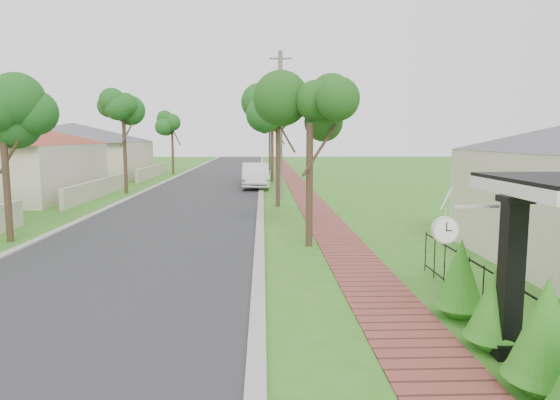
# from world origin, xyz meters

# --- Properties ---
(ground) EXTENTS (160.00, 160.00, 0.00)m
(ground) POSITION_xyz_m (0.00, 0.00, 0.00)
(ground) COLOR #34701A
(ground) RESTS_ON ground
(road) EXTENTS (7.00, 120.00, 0.02)m
(road) POSITION_xyz_m (-3.00, 20.00, 0.00)
(road) COLOR #28282B
(road) RESTS_ON ground
(kerb_right) EXTENTS (0.30, 120.00, 0.10)m
(kerb_right) POSITION_xyz_m (0.65, 20.00, 0.00)
(kerb_right) COLOR #9E9E99
(kerb_right) RESTS_ON ground
(kerb_left) EXTENTS (0.30, 120.00, 0.10)m
(kerb_left) POSITION_xyz_m (-6.65, 20.00, 0.00)
(kerb_left) COLOR #9E9E99
(kerb_left) RESTS_ON ground
(sidewalk) EXTENTS (1.50, 120.00, 0.03)m
(sidewalk) POSITION_xyz_m (3.25, 20.00, 0.00)
(sidewalk) COLOR brown
(sidewalk) RESTS_ON ground
(porch_post) EXTENTS (0.48, 0.48, 2.52)m
(porch_post) POSITION_xyz_m (4.55, -1.00, 1.12)
(porch_post) COLOR black
(porch_post) RESTS_ON ground
(picket_fence) EXTENTS (0.03, 8.02, 1.00)m
(picket_fence) POSITION_xyz_m (4.90, -0.00, 0.53)
(picket_fence) COLOR black
(picket_fence) RESTS_ON ground
(street_trees) EXTENTS (10.70, 37.65, 5.89)m
(street_trees) POSITION_xyz_m (-2.87, 26.84, 4.54)
(street_trees) COLOR #382619
(street_trees) RESTS_ON ground
(hedge_row) EXTENTS (0.93, 4.75, 1.90)m
(hedge_row) POSITION_xyz_m (4.45, -1.64, 0.77)
(hedge_row) COLOR #16711B
(hedge_row) RESTS_ON ground
(far_house_grey) EXTENTS (15.56, 15.56, 4.60)m
(far_house_grey) POSITION_xyz_m (-14.97, 34.00, 2.34)
(far_house_grey) COLOR beige
(far_house_grey) RESTS_ON ground
(parked_car_red) EXTENTS (1.97, 4.55, 1.53)m
(parked_car_red) POSITION_xyz_m (0.40, 29.46, 0.77)
(parked_car_red) COLOR #5D0E17
(parked_car_red) RESTS_ON ground
(parked_car_white) EXTENTS (1.90, 5.07, 1.65)m
(parked_car_white) POSITION_xyz_m (0.27, 25.10, 0.83)
(parked_car_white) COLOR white
(parked_car_white) RESTS_ON ground
(near_tree) EXTENTS (1.90, 1.90, 4.87)m
(near_tree) POSITION_xyz_m (2.20, 7.00, 3.86)
(near_tree) COLOR #382619
(near_tree) RESTS_ON ground
(utility_pole) EXTENTS (1.20, 0.24, 7.92)m
(utility_pole) POSITION_xyz_m (1.72, 18.79, 4.02)
(utility_pole) COLOR #716758
(utility_pole) RESTS_ON ground
(station_clock) EXTENTS (1.07, 0.13, 0.62)m
(station_clock) POSITION_xyz_m (3.69, -0.60, 1.95)
(station_clock) COLOR silver
(station_clock) RESTS_ON ground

